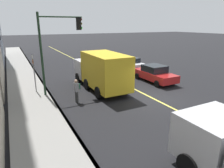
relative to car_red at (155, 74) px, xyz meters
The scene contains 10 objects.
ground 4.64m from the car_red, 140.78° to the left, with size 200.00×200.00×0.00m, color black.
sidewalk_slab 11.35m from the car_red, 108.23° to the left, with size 80.00×2.90×0.15m, color gray.
curb_edge 10.06m from the car_red, 110.68° to the left, with size 80.00×0.16×0.15m, color slate.
lane_stripe_center 4.64m from the car_red, 140.78° to the left, with size 80.00×0.16×0.01m, color #D8CC4C.
car_red is the anchor object (origin of this frame).
car_white 5.40m from the car_red, ahead, with size 4.49×2.06×1.49m.
truck_yellow 5.35m from the car_red, 88.03° to the left, with size 6.74×2.49×3.02m.
pedestrian_with_backpack 8.16m from the car_red, 101.92° to the left, with size 0.40×0.38×1.63m.
traffic_light_mast 9.19m from the car_red, 86.74° to the left, with size 0.28×3.14×5.93m.
street_sign_post 10.39m from the car_red, 81.21° to the left, with size 0.60×0.08×3.04m.
Camera 1 is at (-10.55, 8.82, 5.14)m, focal length 32.01 mm.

